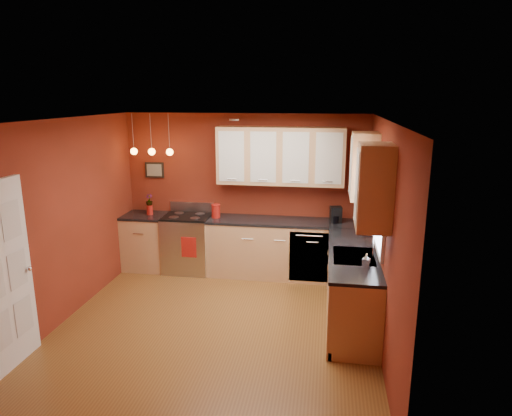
% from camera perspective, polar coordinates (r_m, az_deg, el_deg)
% --- Properties ---
extents(floor, '(4.20, 4.20, 0.00)m').
position_cam_1_polar(floor, '(6.07, -4.96, -14.41)').
color(floor, brown).
rests_on(floor, ground).
extents(ceiling, '(4.00, 4.20, 0.02)m').
position_cam_1_polar(ceiling, '(5.36, -5.55, 10.88)').
color(ceiling, white).
rests_on(ceiling, wall_back).
extents(wall_back, '(4.00, 0.02, 2.60)m').
position_cam_1_polar(wall_back, '(7.57, -1.37, 1.89)').
color(wall_back, maroon).
rests_on(wall_back, floor).
extents(wall_front, '(4.00, 0.02, 2.60)m').
position_cam_1_polar(wall_front, '(3.71, -13.33, -11.67)').
color(wall_front, maroon).
rests_on(wall_front, floor).
extents(wall_left, '(0.02, 4.20, 2.60)m').
position_cam_1_polar(wall_left, '(6.36, -23.00, -1.58)').
color(wall_left, maroon).
rests_on(wall_left, floor).
extents(wall_right, '(0.02, 4.20, 2.60)m').
position_cam_1_polar(wall_right, '(5.46, 15.62, -3.42)').
color(wall_right, maroon).
rests_on(wall_right, floor).
extents(base_cabinets_back_left, '(0.70, 0.60, 0.90)m').
position_cam_1_polar(base_cabinets_back_left, '(7.97, -13.51, -4.21)').
color(base_cabinets_back_left, tan).
rests_on(base_cabinets_back_left, floor).
extents(base_cabinets_back_right, '(2.54, 0.60, 0.90)m').
position_cam_1_polar(base_cabinets_back_right, '(7.41, 3.83, -5.22)').
color(base_cabinets_back_right, tan).
rests_on(base_cabinets_back_right, floor).
extents(base_cabinets_right, '(0.60, 2.10, 0.90)m').
position_cam_1_polar(base_cabinets_right, '(6.14, 11.82, -9.68)').
color(base_cabinets_right, tan).
rests_on(base_cabinets_right, floor).
extents(counter_back_left, '(0.70, 0.62, 0.04)m').
position_cam_1_polar(counter_back_left, '(7.84, -13.70, -0.94)').
color(counter_back_left, black).
rests_on(counter_back_left, base_cabinets_back_left).
extents(counter_back_right, '(2.54, 0.62, 0.04)m').
position_cam_1_polar(counter_back_right, '(7.27, 3.89, -1.72)').
color(counter_back_right, black).
rests_on(counter_back_right, base_cabinets_back_right).
extents(counter_right, '(0.62, 2.10, 0.04)m').
position_cam_1_polar(counter_right, '(5.97, 12.05, -5.54)').
color(counter_right, black).
rests_on(counter_right, base_cabinets_right).
extents(gas_range, '(0.76, 0.64, 1.11)m').
position_cam_1_polar(gas_range, '(7.72, -8.49, -4.32)').
color(gas_range, '#AFAFB4').
rests_on(gas_range, floor).
extents(dishwasher_front, '(0.60, 0.02, 0.80)m').
position_cam_1_polar(dishwasher_front, '(7.12, 6.60, -6.11)').
color(dishwasher_front, '#AFAFB4').
rests_on(dishwasher_front, base_cabinets_back_right).
extents(sink, '(0.50, 0.70, 0.33)m').
position_cam_1_polar(sink, '(5.83, 12.13, -6.07)').
color(sink, gray).
rests_on(sink, counter_right).
extents(window, '(0.06, 1.02, 1.22)m').
position_cam_1_polar(window, '(5.64, 15.29, 1.25)').
color(window, white).
rests_on(window, wall_right).
extents(door_left_wall, '(0.12, 0.82, 2.05)m').
position_cam_1_polar(door_left_wall, '(5.50, -29.01, -7.61)').
color(door_left_wall, white).
rests_on(door_left_wall, floor).
extents(upper_cabinets_back, '(2.00, 0.35, 0.90)m').
position_cam_1_polar(upper_cabinets_back, '(7.20, 3.08, 6.50)').
color(upper_cabinets_back, tan).
rests_on(upper_cabinets_back, wall_back).
extents(upper_cabinets_right, '(0.35, 1.95, 0.90)m').
position_cam_1_polar(upper_cabinets_right, '(5.60, 13.92, 3.98)').
color(upper_cabinets_right, tan).
rests_on(upper_cabinets_right, wall_right).
extents(wall_picture, '(0.32, 0.03, 0.26)m').
position_cam_1_polar(wall_picture, '(7.91, -12.56, 4.66)').
color(wall_picture, black).
rests_on(wall_picture, wall_back).
extents(pendant_lights, '(0.71, 0.11, 0.66)m').
position_cam_1_polar(pendant_lights, '(7.52, -12.91, 6.94)').
color(pendant_lights, gray).
rests_on(pendant_lights, ceiling).
extents(red_canister, '(0.15, 0.15, 0.22)m').
position_cam_1_polar(red_canister, '(7.43, -5.04, -0.37)').
color(red_canister, '#AA1812').
rests_on(red_canister, counter_back_right).
extents(red_vase, '(0.10, 0.10, 0.16)m').
position_cam_1_polar(red_vase, '(7.80, -13.14, -0.22)').
color(red_vase, '#AA1812').
rests_on(red_vase, counter_back_left).
extents(flowers, '(0.12, 0.12, 0.20)m').
position_cam_1_polar(flowers, '(7.76, -13.21, 0.93)').
color(flowers, '#AA1812').
rests_on(flowers, red_vase).
extents(coffee_maker, '(0.20, 0.19, 0.25)m').
position_cam_1_polar(coffee_maker, '(7.23, 9.94, -0.89)').
color(coffee_maker, black).
rests_on(coffee_maker, counter_back_right).
extents(soap_pump, '(0.10, 0.10, 0.17)m').
position_cam_1_polar(soap_pump, '(5.42, 13.62, -6.46)').
color(soap_pump, silver).
rests_on(soap_pump, counter_right).
extents(dish_towel, '(0.24, 0.02, 0.33)m').
position_cam_1_polar(dish_towel, '(7.37, -8.41, -4.88)').
color(dish_towel, '#AA1812').
rests_on(dish_towel, gas_range).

